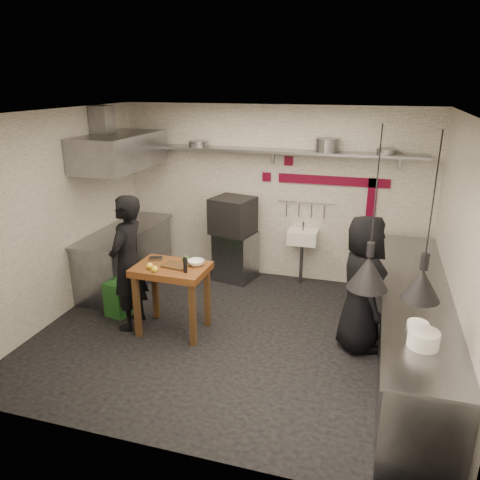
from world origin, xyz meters
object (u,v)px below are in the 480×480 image
(combi_oven, at_px, (233,215))
(prep_table, at_px, (173,299))
(chef_right, at_px, (362,284))
(green_bin, at_px, (119,298))
(oven_stand, at_px, (236,256))
(chef_left, at_px, (128,263))

(combi_oven, height_order, prep_table, combi_oven)
(prep_table, bearing_deg, combi_oven, 84.09)
(chef_right, bearing_deg, green_bin, 74.03)
(oven_stand, height_order, chef_left, chef_left)
(prep_table, distance_m, chef_right, 2.39)
(prep_table, height_order, chef_left, chef_left)
(chef_right, bearing_deg, oven_stand, 34.74)
(green_bin, xyz_separation_m, chef_right, (3.27, 0.11, 0.60))
(combi_oven, bearing_deg, oven_stand, 19.97)
(green_bin, height_order, prep_table, prep_table)
(oven_stand, height_order, chef_right, chef_right)
(combi_oven, relative_size, chef_left, 0.34)
(chef_right, bearing_deg, combi_oven, 35.42)
(green_bin, height_order, chef_left, chef_left)
(oven_stand, xyz_separation_m, green_bin, (-1.20, -1.69, -0.15))
(green_bin, relative_size, chef_right, 0.30)
(combi_oven, xyz_separation_m, prep_table, (-0.23, -1.87, -0.63))
(chef_left, height_order, chef_right, chef_left)
(oven_stand, height_order, prep_table, prep_table)
(oven_stand, height_order, combi_oven, combi_oven)
(chef_left, bearing_deg, oven_stand, 154.02)
(prep_table, bearing_deg, chef_left, -176.58)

